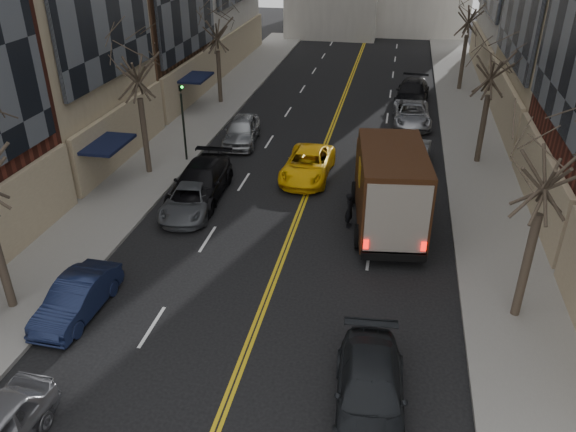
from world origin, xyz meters
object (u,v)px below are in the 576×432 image
at_px(taxi, 308,165).
at_px(ups_truck, 389,187).
at_px(observer_sedan, 370,392).
at_px(pedestrian, 350,210).

bearing_deg(taxi, ups_truck, -45.33).
relative_size(observer_sedan, taxi, 0.98).
height_order(observer_sedan, taxi, taxi).
bearing_deg(observer_sedan, taxi, 101.62).
xyz_separation_m(ups_truck, observer_sedan, (0.01, -10.85, -1.26)).
distance_m(taxi, pedestrian, 5.63).
xyz_separation_m(observer_sedan, taxi, (-4.37, 15.50, 0.01)).
xyz_separation_m(ups_truck, pedestrian, (-1.63, -0.27, -1.15)).
xyz_separation_m(ups_truck, taxi, (-4.36, 4.65, -1.25)).
distance_m(observer_sedan, taxi, 16.10).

